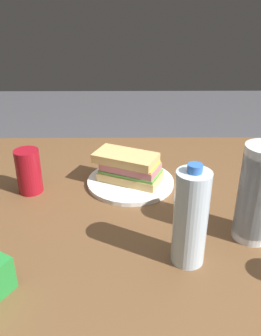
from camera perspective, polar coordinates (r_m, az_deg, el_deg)
name	(u,v)px	position (r m, az deg, el deg)	size (l,w,h in m)	color
dining_table	(175,243)	(0.95, 7.07, -11.78)	(1.51, 1.02, 0.74)	brown
paper_plate	(130,182)	(1.02, 0.00, -2.20)	(0.25, 0.25, 0.01)	white
sandwich	(129,167)	(1.00, -0.24, 0.14)	(0.21, 0.15, 0.08)	#DBB26B
soda_can_red	(29,171)	(1.00, -15.85, -0.50)	(0.07, 0.07, 0.12)	maroon
water_bottle_tall	(189,218)	(0.71, 9.26, -7.85)	(0.07, 0.07, 0.22)	silver
plastic_cup_stack	(258,194)	(0.81, 19.56, -3.89)	(0.08, 0.08, 0.22)	silver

